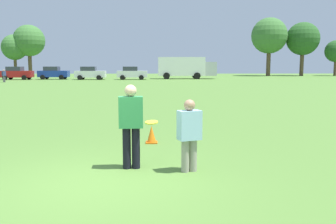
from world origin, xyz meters
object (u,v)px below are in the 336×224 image
Objects in this scene: player_thrower at (131,122)px; parked_car_near_left at (17,73)px; player_defender at (189,132)px; bystander_sideline_watcher at (4,75)px; traffic_cone at (152,135)px; parked_car_center at (90,73)px; parked_car_mid_left at (53,73)px; frisbee at (151,122)px; parked_car_mid_right at (132,73)px; box_truck at (186,67)px.

player_thrower is 0.41× the size of parked_car_near_left.
bystander_sideline_watcher reaches higher than player_defender.
player_thrower is 3.62× the size of traffic_cone.
parked_car_near_left is at bearing 114.71° from traffic_cone.
parked_car_center reaches higher than player_thrower.
parked_car_mid_left reaches higher than player_defender.
frisbee is at bearing -72.22° from parked_car_mid_left.
frisbee is 2.56m from traffic_cone.
parked_car_mid_right reaches higher than traffic_cone.
parked_car_mid_left and parked_car_mid_right have the same top height.
parked_car_mid_left is (-14.64, 45.68, -0.04)m from frisbee.
parked_car_mid_right is at bearing -0.57° from parked_car_near_left.
parked_car_center is at bearing -12.53° from parked_car_mid_left.
parked_car_mid_right is (11.28, -1.21, 0.00)m from parked_car_mid_left.
box_truck is (4.38, 46.84, 0.79)m from frisbee.
player_defender is at bearing -71.48° from parked_car_mid_left.
player_thrower is 47.87m from parked_car_mid_left.
parked_car_center is at bearing 101.17° from player_thrower.
player_thrower is 44.59m from parked_car_mid_right.
player_thrower is 0.41× the size of parked_car_mid_right.
player_thrower is at bearing -78.83° from parked_car_center.
frisbee is 0.18× the size of bystander_sideline_watcher.
player_defender is at bearing -84.74° from parked_car_mid_right.
parked_car_mid_right reaches higher than frisbee.
parked_car_near_left is at bearing -167.60° from parked_car_mid_left.
player_defender reaches higher than frisbee.
traffic_cone is 0.11× the size of parked_car_center.
parked_car_center is at bearing 39.86° from bystander_sideline_watcher.
player_defender is 48.48m from parked_car_mid_left.
parked_car_mid_right reaches higher than player_defender.
box_truck is at bearing 3.48° from parked_car_mid_left.
bystander_sideline_watcher is (-8.89, -7.42, -0.06)m from parked_car_center.
traffic_cone is at bearing -85.47° from parked_car_mid_right.
traffic_cone is (-0.79, 2.74, -0.58)m from player_defender.
parked_car_mid_right is (-3.36, 44.46, -0.04)m from frisbee.
parked_car_mid_left is (-14.61, 43.23, 0.69)m from traffic_cone.
player_thrower is at bearing -86.22° from parked_car_mid_right.
traffic_cone is 45.63m from parked_car_mid_left.
traffic_cone is 42.15m from parked_car_mid_right.
parked_car_mid_right is at bearing 94.32° from frisbee.
player_defender is 0.35× the size of parked_car_near_left.
parked_car_mid_left is at bearing 107.29° from player_thrower.
player_defender reaches higher than traffic_cone.
parked_car_near_left is 10.23m from parked_car_center.
parked_car_mid_left is 19.08m from box_truck.
player_thrower reaches higher than frisbee.
player_defender is (1.18, -0.26, -0.17)m from player_thrower.
player_thrower is at bearing -95.85° from box_truck.
parked_car_near_left is at bearing 179.14° from parked_car_center.
player_defender is 47.27m from box_truck.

